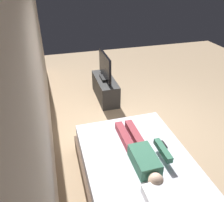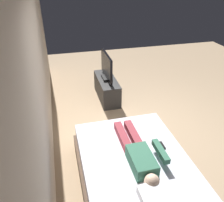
% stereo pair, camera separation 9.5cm
% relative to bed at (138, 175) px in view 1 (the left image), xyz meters
% --- Properties ---
extents(ground_plane, '(10.00, 10.00, 0.00)m').
position_rel_bed_xyz_m(ground_plane, '(1.08, -0.55, -0.26)').
color(ground_plane, tan).
extents(back_wall, '(6.40, 0.10, 2.80)m').
position_rel_bed_xyz_m(back_wall, '(1.48, 1.14, 1.14)').
color(back_wall, beige).
rests_on(back_wall, ground).
extents(bed, '(2.02, 1.47, 0.54)m').
position_rel_bed_xyz_m(bed, '(0.00, 0.00, 0.00)').
color(bed, brown).
rests_on(bed, ground).
extents(person, '(1.26, 0.46, 0.18)m').
position_rel_bed_xyz_m(person, '(0.03, -0.04, 0.36)').
color(person, '#387056').
rests_on(person, bed).
extents(remote, '(0.15, 0.04, 0.02)m').
position_rel_bed_xyz_m(remote, '(0.18, -0.44, 0.29)').
color(remote, black).
rests_on(remote, bed).
extents(tv_stand, '(1.10, 0.40, 0.50)m').
position_rel_bed_xyz_m(tv_stand, '(2.60, -0.21, -0.01)').
color(tv_stand, '#2D2D2D').
rests_on(tv_stand, ground).
extents(tv, '(0.88, 0.20, 0.59)m').
position_rel_bed_xyz_m(tv, '(2.60, -0.21, 0.52)').
color(tv, black).
rests_on(tv, tv_stand).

